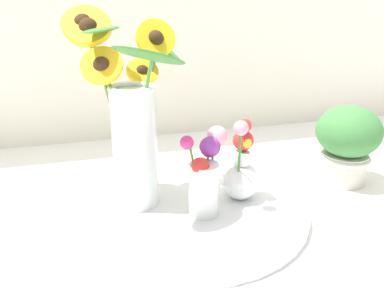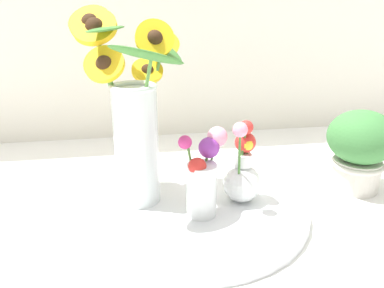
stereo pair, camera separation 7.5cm
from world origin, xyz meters
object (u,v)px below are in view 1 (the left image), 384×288
Objects in this scene: serving_tray at (192,206)px; potted_plant at (347,141)px; vase_small_center at (205,175)px; mason_jar_sunflowers at (131,118)px; vase_bulb_right at (241,170)px.

potted_plant is (0.40, 0.04, 0.10)m from serving_tray.
serving_tray is 0.10m from vase_small_center.
mason_jar_sunflowers is at bearing 159.49° from serving_tray.
serving_tray is 2.58× the size of vase_bulb_right.
mason_jar_sunflowers is 0.26m from vase_bulb_right.
serving_tray is at bearing -174.17° from potted_plant.
vase_small_center reaches higher than serving_tray.
vase_bulb_right is at bearing -12.40° from mason_jar_sunflowers.
potted_plant is at bearing 5.83° from serving_tray.
mason_jar_sunflowers is at bearing 179.82° from potted_plant.
vase_small_center is 0.91× the size of vase_bulb_right.
vase_small_center is (0.02, -0.04, 0.09)m from serving_tray.
potted_plant is at bearing -0.18° from mason_jar_sunflowers.
vase_small_center is (0.13, -0.08, -0.10)m from mason_jar_sunflowers.
vase_bulb_right is (0.22, -0.05, -0.12)m from mason_jar_sunflowers.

